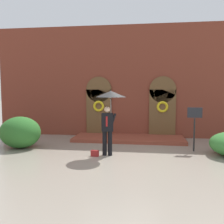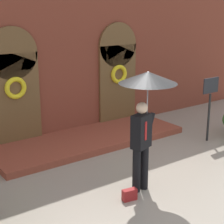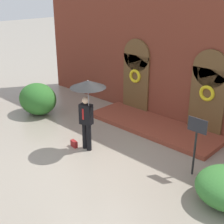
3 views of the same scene
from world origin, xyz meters
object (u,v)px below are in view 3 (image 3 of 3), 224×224
at_px(person_with_umbrella, 88,94).
at_px(sign_post, 196,137).
at_px(handbag, 74,144).
at_px(shrub_left, 38,99).

bearing_deg(person_with_umbrella, sign_post, 18.69).
height_order(handbag, sign_post, sign_post).
relative_size(person_with_umbrella, shrub_left, 1.40).
xyz_separation_m(handbag, sign_post, (3.68, 1.27, 1.05)).
bearing_deg(person_with_umbrella, shrub_left, 170.14).
distance_m(person_with_umbrella, shrub_left, 4.10).
bearing_deg(shrub_left, person_with_umbrella, -9.86).
distance_m(sign_post, shrub_left, 7.03).
xyz_separation_m(sign_post, shrub_left, (-7.00, -0.40, -0.51)).
height_order(person_with_umbrella, handbag, person_with_umbrella).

